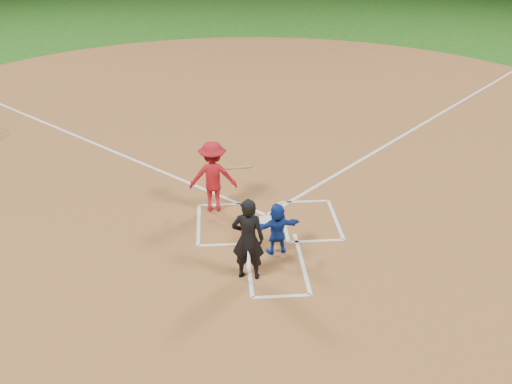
{
  "coord_description": "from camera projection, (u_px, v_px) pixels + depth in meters",
  "views": [
    {
      "loc": [
        -1.13,
        -11.35,
        6.63
      ],
      "look_at": [
        -0.3,
        -0.4,
        1.0
      ],
      "focal_mm": 40.0,
      "sensor_mm": 36.0,
      "label": 1
    }
  ],
  "objects": [
    {
      "name": "chalk_markings",
      "position": [
        252.0,
        137.0,
        17.86
      ],
      "size": [
        28.35,
        17.32,
        0.01
      ],
      "color": "white",
      "rests_on": "home_plate_dirt"
    },
    {
      "name": "batter_at_plate",
      "position": [
        213.0,
        177.0,
        13.32
      ],
      "size": [
        1.51,
        0.79,
        1.73
      ],
      "color": "#AA121D",
      "rests_on": "home_plate_dirt"
    },
    {
      "name": "home_plate",
      "position": [
        268.0,
        221.0,
        13.16
      ],
      "size": [
        0.6,
        0.6,
        0.02
      ],
      "primitive_type": "cylinder",
      "rotation": [
        0.0,
        0.0,
        3.14
      ],
      "color": "white",
      "rests_on": "home_plate_dirt"
    },
    {
      "name": "umpire",
      "position": [
        248.0,
        239.0,
        10.87
      ],
      "size": [
        0.69,
        0.52,
        1.72
      ],
      "primitive_type": "imported",
      "rotation": [
        0.0,
        0.0,
        2.96
      ],
      "color": "black",
      "rests_on": "home_plate_dirt"
    },
    {
      "name": "home_plate_dirt",
      "position": [
        250.0,
        129.0,
        18.49
      ],
      "size": [
        28.0,
        28.0,
        0.01
      ],
      "primitive_type": "cylinder",
      "color": "brown",
      "rests_on": "ground"
    },
    {
      "name": "catcher",
      "position": [
        277.0,
        229.0,
        11.78
      ],
      "size": [
        1.09,
        0.53,
        1.13
      ],
      "primitive_type": "imported",
      "rotation": [
        0.0,
        0.0,
        3.33
      ],
      "color": "#13339F",
      "rests_on": "home_plate_dirt"
    },
    {
      "name": "ground",
      "position": [
        268.0,
        222.0,
        13.17
      ],
      "size": [
        120.0,
        120.0,
        0.0
      ],
      "primitive_type": "plane",
      "color": "#1D5314",
      "rests_on": "ground"
    }
  ]
}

